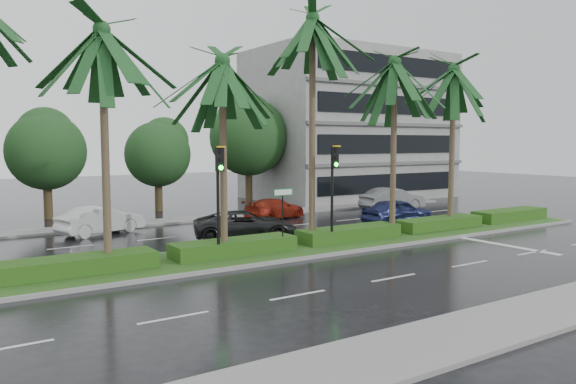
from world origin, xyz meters
TOP-DOWN VIEW (x-y plane):
  - ground at (0.00, 0.00)m, footprint 120.00×120.00m
  - near_sidewalk at (0.00, -10.20)m, footprint 40.00×2.40m
  - far_sidewalk at (0.00, 12.00)m, footprint 40.00×2.00m
  - median at (0.00, 1.00)m, footprint 36.00×4.00m
  - hedge at (0.00, 1.00)m, footprint 35.20×1.40m
  - lane_markings at (3.04, -0.43)m, footprint 34.00×13.06m
  - palm_row at (-1.25, 1.02)m, footprint 26.30×4.20m
  - signal_median_left at (-4.00, 0.30)m, footprint 0.34×0.42m
  - signal_median_right at (1.50, 0.30)m, footprint 0.34×0.42m
  - street_sign at (-1.00, 0.48)m, footprint 0.95×0.09m
  - bg_trees at (0.16, 17.59)m, footprint 32.66×5.77m
  - building at (17.00, 18.00)m, footprint 16.00×10.00m
  - car_white at (-5.91, 9.89)m, footprint 2.73×4.58m
  - car_darkgrey at (-0.50, 4.60)m, footprint 3.94×5.41m
  - car_red at (4.50, 9.89)m, footprint 2.79×4.57m
  - car_blue at (9.00, 4.00)m, footprint 1.85×4.38m
  - car_grey at (13.50, 9.09)m, footprint 1.90×4.74m

SIDE VIEW (x-z plane):
  - ground at x=0.00m, z-range 0.00..0.00m
  - lane_markings at x=3.04m, z-range 0.00..0.01m
  - near_sidewalk at x=0.00m, z-range 0.00..0.12m
  - far_sidewalk at x=0.00m, z-range 0.00..0.12m
  - median at x=0.00m, z-range 0.00..0.16m
  - hedge at x=0.00m, z-range 0.15..0.75m
  - car_red at x=4.50m, z-range 0.00..1.24m
  - car_darkgrey at x=-0.50m, z-range 0.00..1.37m
  - car_white at x=-5.91m, z-range 0.00..1.43m
  - car_blue at x=9.00m, z-range 0.00..1.48m
  - car_grey at x=13.50m, z-range 0.00..1.53m
  - street_sign at x=-1.00m, z-range 0.82..3.42m
  - signal_median_left at x=-4.00m, z-range 0.82..5.18m
  - signal_median_right at x=1.50m, z-range 0.82..5.18m
  - bg_trees at x=0.16m, z-range 0.49..8.82m
  - building at x=17.00m, z-range 0.00..12.00m
  - palm_row at x=-1.25m, z-range 2.80..13.44m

